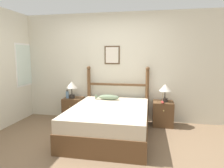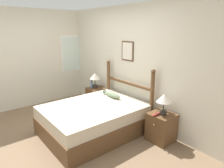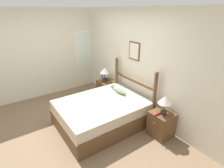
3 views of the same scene
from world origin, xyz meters
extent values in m
plane|color=#7A6047|center=(0.00, 0.00, 0.00)|extent=(16.00, 16.00, 0.00)
cube|color=beige|center=(0.00, 1.73, 1.27)|extent=(6.40, 0.06, 2.55)
cube|color=#4C3823|center=(0.06, 1.69, 1.57)|extent=(0.37, 0.02, 0.43)
cube|color=silver|center=(0.06, 1.68, 1.57)|extent=(0.31, 0.01, 0.37)
cube|color=white|center=(-2.10, 1.60, 1.33)|extent=(0.01, 0.96, 1.05)
cube|color=silver|center=(-2.09, 1.60, 1.33)|extent=(0.01, 0.88, 0.97)
cube|color=brown|center=(0.21, 0.66, 0.18)|extent=(1.47, 1.93, 0.35)
cube|color=beige|center=(0.21, 0.66, 0.46)|extent=(1.43, 1.89, 0.23)
cylinder|color=brown|center=(-0.49, 1.58, 0.61)|extent=(0.08, 0.08, 1.22)
sphere|color=brown|center=(-0.49, 1.58, 1.26)|extent=(0.09, 0.09, 0.09)
cylinder|color=brown|center=(0.90, 1.58, 0.61)|extent=(0.08, 0.08, 1.22)
sphere|color=brown|center=(0.90, 1.58, 1.26)|extent=(0.09, 0.09, 0.09)
cube|color=brown|center=(0.21, 1.58, 0.88)|extent=(1.39, 0.06, 0.05)
cube|color=brown|center=(-0.85, 1.46, 0.27)|extent=(0.44, 0.43, 0.54)
sphere|color=tan|center=(-0.85, 1.23, 0.39)|extent=(0.02, 0.02, 0.02)
cube|color=brown|center=(1.26, 1.46, 0.27)|extent=(0.44, 0.43, 0.54)
sphere|color=tan|center=(1.26, 1.23, 0.39)|extent=(0.02, 0.02, 0.02)
cylinder|color=#2D2823|center=(-0.87, 1.43, 0.58)|extent=(0.13, 0.13, 0.08)
cylinder|color=#2D2823|center=(-0.87, 1.43, 0.71)|extent=(0.02, 0.02, 0.16)
cone|color=beige|center=(-0.87, 1.43, 0.86)|extent=(0.27, 0.27, 0.15)
cylinder|color=#2D2823|center=(1.29, 1.44, 0.58)|extent=(0.13, 0.13, 0.08)
cylinder|color=#2D2823|center=(1.29, 1.44, 0.71)|extent=(0.02, 0.02, 0.16)
cone|color=beige|center=(1.29, 1.44, 0.86)|extent=(0.27, 0.27, 0.15)
cylinder|color=#668CB2|center=(-0.97, 1.40, 0.63)|extent=(0.07, 0.07, 0.17)
sphere|color=#333338|center=(-0.97, 1.40, 0.73)|extent=(0.04, 0.04, 0.04)
ellipsoid|color=maroon|center=(1.24, 1.32, 0.56)|extent=(0.06, 0.23, 0.04)
cylinder|color=#997F56|center=(1.24, 1.32, 0.67)|extent=(0.01, 0.01, 0.18)
ellipsoid|color=gray|center=(0.07, 1.26, 0.64)|extent=(0.47, 0.15, 0.12)
cone|color=gray|center=(-0.20, 1.26, 0.64)|extent=(0.07, 0.11, 0.11)
camera|label=1|loc=(0.95, -3.00, 1.56)|focal=32.00mm
camera|label=2|loc=(3.30, -1.38, 2.06)|focal=32.00mm
camera|label=3|loc=(3.16, -1.13, 2.48)|focal=28.00mm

